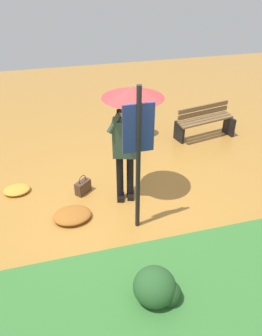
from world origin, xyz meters
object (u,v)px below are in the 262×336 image
object	(u,v)px
trash_bin	(139,119)
info_sign_post	(138,146)
park_bench	(205,121)
handbag	(83,187)
person_with_umbrella	(129,116)

from	to	relation	value
trash_bin	info_sign_post	bearing A→B (deg)	-106.98
info_sign_post	trash_bin	bearing A→B (deg)	73.02
park_bench	trash_bin	size ratio (longest dim) A/B	1.69
info_sign_post	handbag	xyz separation A→B (m)	(-0.71, 1.08, -1.32)
person_with_umbrella	info_sign_post	size ratio (longest dim) A/B	0.89
info_sign_post	trash_bin	size ratio (longest dim) A/B	2.76
person_with_umbrella	park_bench	bearing A→B (deg)	37.92
info_sign_post	trash_bin	xyz separation A→B (m)	(0.92, 3.02, -1.03)
person_with_umbrella	info_sign_post	xyz separation A→B (m)	(-0.08, -0.76, -0.11)
park_bench	handbag	bearing A→B (deg)	-154.46
trash_bin	person_with_umbrella	bearing A→B (deg)	-110.57
trash_bin	handbag	bearing A→B (deg)	-130.12
info_sign_post	handbag	bearing A→B (deg)	123.33
park_bench	trash_bin	xyz separation A→B (m)	(-1.45, 0.46, 0.02)
handbag	trash_bin	world-z (taller)	trash_bin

